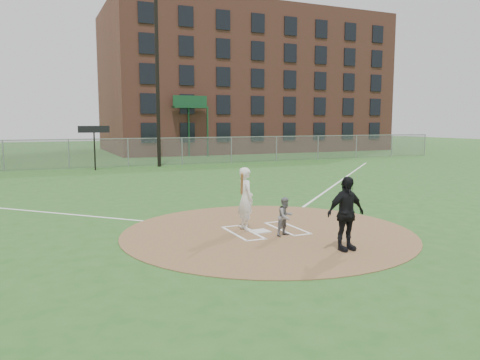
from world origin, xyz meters
name	(u,v)px	position (x,y,z in m)	size (l,w,h in m)	color
ground	(268,232)	(0.00, 0.00, 0.00)	(140.00, 140.00, 0.00)	#24531C
dirt_circle	(268,232)	(0.00, 0.00, 0.01)	(8.40, 8.40, 0.02)	brown
home_plate	(261,231)	(-0.19, 0.06, 0.04)	(0.46, 0.46, 0.03)	silver
foul_line_first	(340,181)	(9.00, 9.00, 0.01)	(0.10, 24.00, 0.01)	white
catcher	(285,216)	(0.24, -0.62, 0.56)	(0.53, 0.41, 1.09)	gray
umpire	(346,213)	(0.87, -2.52, 0.94)	(1.08, 0.45, 1.84)	black
batters_boxes	(265,230)	(0.00, 0.15, 0.03)	(2.08, 1.88, 0.01)	white
batter_at_plate	(246,199)	(-0.48, 0.48, 0.95)	(0.67, 1.03, 1.85)	white
outfield_fence	(128,152)	(0.00, 22.00, 1.02)	(56.08, 0.08, 2.03)	slate
brick_warehouse	(242,84)	(16.00, 37.96, 7.50)	(30.00, 17.17, 15.00)	brown
light_pole	(157,72)	(2.00, 21.00, 6.61)	(1.20, 0.30, 12.22)	black
scoreboard_sign	(94,134)	(-2.50, 20.20, 2.39)	(2.00, 0.10, 2.93)	black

